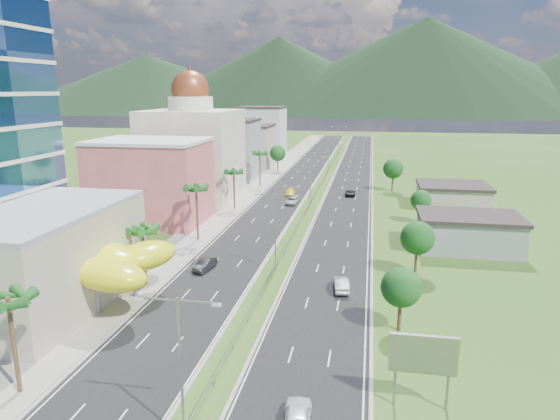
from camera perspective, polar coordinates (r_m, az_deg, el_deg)
The scene contains 37 objects.
ground at distance 60.79m, azimuth -2.31°, elevation -10.20°, with size 500.00×500.00×0.00m, color #2D5119.
road_left at distance 147.65m, azimuth 2.44°, elevation 4.04°, with size 11.00×260.00×0.04m, color black.
road_right at distance 146.39m, azimuth 8.28°, elevation 3.83°, with size 11.00×260.00×0.04m, color black.
sidewalk_left at distance 149.21m, azimuth -1.18°, elevation 4.17°, with size 7.00×260.00×0.12m, color gray.
median_guardrail at distance 129.07m, azimuth 4.65°, elevation 2.89°, with size 0.10×216.06×0.76m.
streetlight_median_a at distance 36.37m, azimuth -11.34°, elevation -15.94°, with size 6.04×0.25×11.00m.
streetlight_median_b at distance 67.79m, azimuth -0.53°, elevation -1.59°, with size 6.04×0.25×11.00m.
streetlight_median_c at distance 106.46m, azimuth 3.52°, elevation 3.97°, with size 6.04×0.25×11.00m.
streetlight_median_d at distance 150.80m, azimuth 5.58°, elevation 6.78°, with size 6.04×0.25×11.00m.
streetlight_median_e at distance 195.45m, azimuth 6.71°, elevation 8.30°, with size 6.04×0.25×11.00m.
lime_canopy at distance 62.84m, azimuth -21.38°, elevation -5.48°, with size 18.00×15.00×7.40m.
pink_shophouse at distance 96.71m, azimuth -14.54°, elevation 3.03°, with size 20.00×15.00×15.00m, color #CF5456.
domed_building at distance 117.18m, azimuth -9.97°, elevation 6.95°, with size 20.00×20.00×28.70m.
midrise_grey at distance 140.85m, azimuth -6.03°, elevation 6.80°, with size 16.00×15.00×16.00m, color gray.
midrise_beige at distance 162.12m, azimuth -3.84°, elevation 7.20°, with size 16.00×15.00×13.00m, color #ACA08E.
midrise_white at distance 184.16m, azimuth -2.10°, elevation 8.77°, with size 16.00×15.00×18.00m, color silver.
billboard at distance 41.72m, azimuth 16.05°, elevation -15.78°, with size 5.20×0.35×6.20m.
shed_near at distance 83.74m, azimuth 20.72°, elevation -2.55°, with size 15.00×10.00×5.00m, color gray.
shed_far at distance 112.90m, azimuth 19.10°, elevation 1.45°, with size 14.00×12.00×4.40m, color #ACA08E.
palm_tree_a at distance 45.66m, azimuth -28.63°, elevation -9.34°, with size 3.60×3.60×9.10m.
palm_tree_b at distance 65.13m, azimuth -15.42°, elevation -2.45°, with size 3.60×3.60×8.10m.
palm_tree_c at distance 82.72m, azimuth -9.56°, elevation 2.25°, with size 3.60×3.60×9.60m.
palm_tree_d at distance 104.46m, azimuth -5.30°, elevation 4.19°, with size 3.60×3.60×8.60m.
palm_tree_e at distance 128.35m, azimuth -2.32°, elevation 6.34°, with size 3.60×3.60×9.40m.
leafy_tree_lfar at distance 152.99m, azimuth -0.26°, elevation 6.50°, with size 4.90×4.90×8.05m.
leafy_tree_ra at distance 53.19m, azimuth 13.68°, elevation -8.60°, with size 4.20×4.20×6.90m.
leafy_tree_rb at distance 69.34m, azimuth 15.43°, elevation -3.10°, with size 4.55×4.55×7.47m.
leafy_tree_rc at distance 96.86m, azimuth 15.80°, elevation 1.08°, with size 3.85×3.85×6.33m.
leafy_tree_rd at distance 125.81m, azimuth 12.81°, elevation 4.61°, with size 4.90×4.90×8.05m.
mountain_ridge at distance 507.09m, azimuth 15.94°, elevation 10.33°, with size 860.00×140.00×90.00m, color black, non-canonical shape.
car_dark_left at distance 70.64m, azimuth -8.57°, elevation -6.15°, with size 1.66×4.77×1.57m, color black.
car_silver_mid_left at distance 109.37m, azimuth 1.42°, elevation 1.06°, with size 2.43×5.26×1.46m, color #A3A6AA.
car_yellow_far_left at distance 118.19m, azimuth 1.16°, elevation 2.03°, with size 2.17×5.34×1.55m, color yellow.
car_white_near_right at distance 40.04m, azimuth 2.04°, elevation -22.51°, with size 2.09×5.20×1.77m, color white.
car_silver_right at distance 63.48m, azimuth 7.00°, elevation -8.40°, with size 1.71×4.91×1.62m, color #B3B6BB.
car_dark_far_right at distance 119.22m, azimuth 8.03°, elevation 1.96°, with size 2.26×4.91×1.36m, color black.
motorcycle at distance 73.45m, azimuth -9.93°, elevation -5.63°, with size 0.52×1.70×1.09m, color black.
Camera 1 is at (12.30, -54.25, 24.53)m, focal length 32.00 mm.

